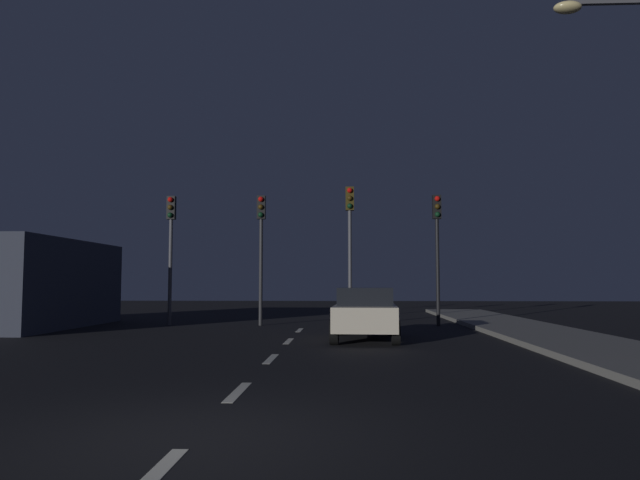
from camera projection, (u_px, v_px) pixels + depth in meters
ground_plane at (274, 355)px, 13.05m from camera, size 80.00×80.00×0.00m
sidewalk_curb_right at (619, 354)px, 12.71m from camera, size 3.00×40.00×0.15m
lane_stripe_nearest at (153, 476)px, 4.88m from camera, size 0.16×1.60×0.01m
lane_stripe_second at (238, 392)px, 8.66m from camera, size 0.16×1.60×0.01m
lane_stripe_third at (271, 359)px, 12.45m from camera, size 0.16×1.60×0.01m
lane_stripe_fourth at (289, 341)px, 16.23m from camera, size 0.16×1.60×0.01m
lane_stripe_fifth at (300, 330)px, 20.02m from camera, size 0.16×1.60×0.01m
traffic_signal_far_left at (171, 234)px, 22.66m from camera, size 0.32×0.38×4.96m
traffic_signal_center_left at (261, 234)px, 22.50m from camera, size 0.32×0.38×4.95m
traffic_signal_center_right at (350, 229)px, 22.36m from camera, size 0.32×0.38×5.27m
traffic_signal_far_right at (437, 234)px, 22.20m from camera, size 0.32×0.38×4.93m
car_stopped_ahead at (365, 313)px, 16.65m from camera, size 1.97×3.99×1.48m
storefront_left at (9, 284)px, 21.37m from camera, size 5.32×7.65×3.15m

